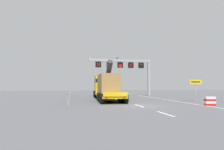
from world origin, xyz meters
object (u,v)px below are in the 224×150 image
object	(u,v)px
heavy_haul_truck_yellow	(106,86)
overhead_lane_gantry	(127,66)
exit_sign_yellow	(196,85)
crash_barrier_striped	(210,101)

from	to	relation	value
heavy_haul_truck_yellow	overhead_lane_gantry	bearing A→B (deg)	51.35
exit_sign_yellow	crash_barrier_striped	world-z (taller)	exit_sign_yellow
exit_sign_yellow	crash_barrier_striped	distance (m)	4.83
overhead_lane_gantry	heavy_haul_truck_yellow	distance (m)	9.20
overhead_lane_gantry	exit_sign_yellow	bearing A→B (deg)	-69.79
overhead_lane_gantry	exit_sign_yellow	size ratio (longest dim) A/B	4.34
heavy_haul_truck_yellow	crash_barrier_striped	xyz separation A→B (m)	(8.80, -11.08, -1.54)
overhead_lane_gantry	exit_sign_yellow	distance (m)	14.67
heavy_haul_truck_yellow	crash_barrier_striped	bearing A→B (deg)	-51.53
heavy_haul_truck_yellow	exit_sign_yellow	bearing A→B (deg)	-33.54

